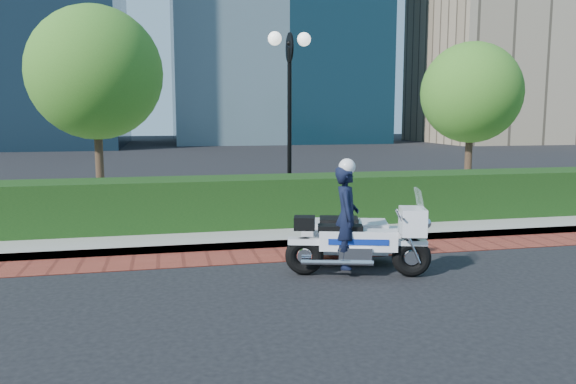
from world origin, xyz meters
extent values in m
plane|color=black|center=(0.00, 0.00, 0.00)|extent=(120.00, 120.00, 0.00)
cube|color=maroon|center=(0.00, 1.50, 0.01)|extent=(60.00, 1.00, 0.01)
cube|color=gray|center=(0.00, 6.00, 0.07)|extent=(60.00, 8.00, 0.15)
cube|color=black|center=(0.00, 3.60, 0.65)|extent=(18.00, 1.20, 1.00)
cylinder|color=black|center=(1.00, 5.20, 0.30)|extent=(0.30, 0.30, 0.30)
cylinder|color=black|center=(1.00, 5.20, 2.15)|extent=(0.10, 0.10, 3.70)
cylinder|color=black|center=(1.00, 5.20, 4.00)|extent=(0.04, 0.70, 0.70)
sphere|color=white|center=(0.65, 5.20, 4.20)|extent=(0.32, 0.32, 0.32)
sphere|color=white|center=(1.35, 5.20, 4.20)|extent=(0.32, 0.32, 0.32)
cylinder|color=#332319|center=(-3.50, 6.50, 1.23)|extent=(0.20, 0.20, 2.17)
sphere|color=#33691A|center=(-3.50, 6.50, 3.44)|extent=(3.20, 3.20, 3.20)
cylinder|color=#332319|center=(6.50, 6.50, 1.11)|extent=(0.20, 0.20, 1.92)
sphere|color=#33691A|center=(6.50, 6.50, 3.05)|extent=(2.80, 2.80, 2.80)
torus|color=black|center=(0.12, 0.20, 0.30)|extent=(0.62, 0.34, 0.60)
torus|color=black|center=(1.68, -0.25, 0.30)|extent=(0.62, 0.34, 0.60)
cube|color=white|center=(0.90, -0.02, 0.56)|extent=(1.21, 0.60, 0.31)
cube|color=silver|center=(0.86, -0.01, 0.34)|extent=(0.58, 0.48, 0.25)
cube|color=white|center=(1.68, -0.25, 0.86)|extent=(0.48, 0.58, 0.41)
cube|color=silver|center=(1.77, -0.27, 1.17)|extent=(0.23, 0.46, 0.36)
cube|color=black|center=(0.64, 0.05, 0.74)|extent=(0.73, 0.45, 0.09)
cube|color=black|center=(0.12, 0.20, 0.81)|extent=(0.38, 0.36, 0.20)
cube|color=white|center=(0.94, 0.76, 0.45)|extent=(1.52, 0.99, 0.50)
cube|color=black|center=(0.85, 0.79, 0.72)|extent=(0.73, 0.61, 0.07)
torus|color=black|center=(0.97, 1.21, 0.23)|extent=(0.47, 0.26, 0.45)
imported|color=black|center=(0.73, 0.03, 0.91)|extent=(0.51, 0.65, 1.56)
sphere|color=white|center=(0.73, 0.03, 1.67)|extent=(0.25, 0.25, 0.25)
camera|label=1|loc=(-1.92, -7.93, 2.44)|focal=35.00mm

